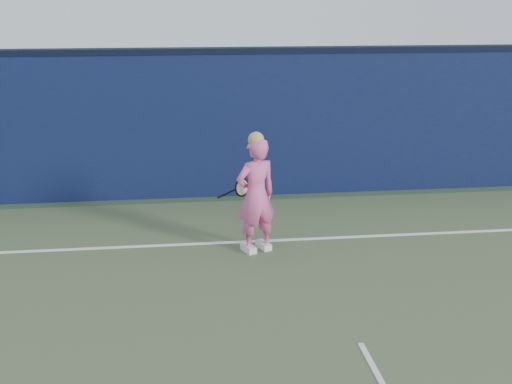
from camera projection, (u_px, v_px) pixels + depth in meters
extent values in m
cube|color=#0E133E|center=(279.00, 124.00, 11.44)|extent=(24.00, 0.40, 2.50)
cube|color=black|center=(279.00, 50.00, 11.07)|extent=(24.00, 0.42, 0.10)
imported|color=#EA5BA0|center=(256.00, 195.00, 8.80)|extent=(0.69, 0.58, 1.62)
sphere|color=tan|center=(256.00, 140.00, 8.57)|extent=(0.22, 0.22, 0.22)
cube|color=white|center=(263.00, 245.00, 9.07)|extent=(0.22, 0.30, 0.10)
cube|color=white|center=(248.00, 249.00, 8.96)|extent=(0.22, 0.30, 0.10)
torus|color=black|center=(242.00, 187.00, 9.17)|extent=(0.25, 0.20, 0.28)
torus|color=gold|center=(242.00, 187.00, 9.17)|extent=(0.20, 0.16, 0.23)
cylinder|color=beige|center=(242.00, 187.00, 9.17)|extent=(0.20, 0.15, 0.23)
cylinder|color=black|center=(229.00, 193.00, 9.10)|extent=(0.24, 0.14, 0.09)
cylinder|color=black|center=(221.00, 196.00, 9.07)|extent=(0.12, 0.08, 0.06)
cube|color=white|center=(304.00, 239.00, 9.42)|extent=(11.00, 0.08, 0.01)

